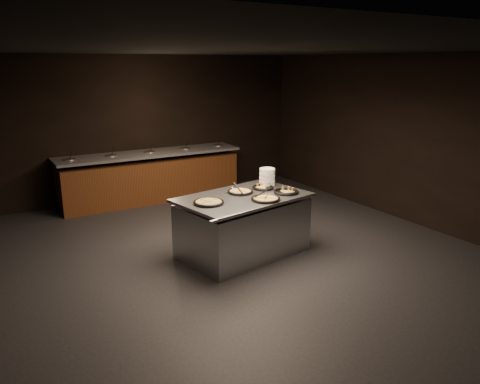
{
  "coord_description": "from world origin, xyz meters",
  "views": [
    {
      "loc": [
        -3.09,
        -5.35,
        2.71
      ],
      "look_at": [
        0.2,
        0.3,
        0.92
      ],
      "focal_mm": 35.0,
      "sensor_mm": 36.0,
      "label": 1
    }
  ],
  "objects_px": {
    "plate_stack": "(267,177)",
    "pan_cheese_whole": "(240,192)",
    "serving_counter": "(243,226)",
    "pan_veggie_whole": "(209,202)"
  },
  "relations": [
    {
      "from": "plate_stack",
      "to": "pan_cheese_whole",
      "type": "bearing_deg",
      "value": -164.58
    },
    {
      "from": "serving_counter",
      "to": "pan_cheese_whole",
      "type": "relative_size",
      "value": 5.3
    },
    {
      "from": "serving_counter",
      "to": "plate_stack",
      "type": "distance_m",
      "value": 0.93
    },
    {
      "from": "pan_veggie_whole",
      "to": "serving_counter",
      "type": "bearing_deg",
      "value": 8.42
    },
    {
      "from": "serving_counter",
      "to": "plate_stack",
      "type": "xyz_separation_m",
      "value": [
        0.63,
        0.33,
        0.59
      ]
    },
    {
      "from": "plate_stack",
      "to": "pan_veggie_whole",
      "type": "xyz_separation_m",
      "value": [
        -1.23,
        -0.42,
        -0.11
      ]
    },
    {
      "from": "serving_counter",
      "to": "plate_stack",
      "type": "bearing_deg",
      "value": 16.94
    },
    {
      "from": "plate_stack",
      "to": "pan_cheese_whole",
      "type": "relative_size",
      "value": 0.71
    },
    {
      "from": "plate_stack",
      "to": "pan_veggie_whole",
      "type": "bearing_deg",
      "value": -161.08
    },
    {
      "from": "pan_cheese_whole",
      "to": "pan_veggie_whole",
      "type": "bearing_deg",
      "value": -158.11
    }
  ]
}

